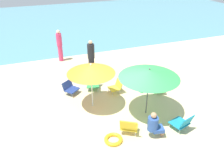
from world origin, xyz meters
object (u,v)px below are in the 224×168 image
umbrella_orange (91,69)px  beach_bag (143,88)px  person_a (60,45)px  beach_chair_c (129,126)px  beach_chair_b (93,82)px  person_b (154,124)px  swim_ring (113,139)px  umbrella_green (149,74)px  person_c (158,83)px  beach_chair_a (70,88)px  beach_chair_e (183,123)px  person_d (91,58)px  beach_chair_d (116,86)px

umbrella_orange → beach_bag: (2.26, 0.30, -1.38)m
person_a → beach_chair_c: bearing=-67.7°
beach_chair_b → person_b: person_b is taller
swim_ring → person_a: bearing=93.8°
umbrella_orange → umbrella_green: size_ratio=0.86×
person_c → beach_chair_a: bearing=178.9°
umbrella_orange → beach_chair_b: umbrella_orange is taller
beach_chair_e → person_d: person_d is taller
swim_ring → person_c: bearing=36.5°
beach_chair_b → person_b: 3.69m
beach_bag → person_a: bearing=120.8°
umbrella_green → beach_chair_b: umbrella_green is taller
person_a → person_c: bearing=-43.2°
beach_chair_d → person_c: size_ratio=0.57×
beach_chair_d → beach_bag: size_ratio=1.58×
beach_chair_e → swim_ring: size_ratio=1.27×
person_a → person_b: (1.72, -7.02, -0.40)m
beach_chair_b → beach_chair_e: bearing=45.6°
beach_chair_b → person_b: (0.93, -3.56, 0.15)m
beach_chair_a → beach_chair_d: size_ratio=1.37×
beach_chair_e → person_b: size_ratio=0.79×
beach_chair_e → person_b: 1.03m
beach_chair_b → person_b: bearing=32.0°
umbrella_green → person_a: 6.23m
beach_bag → beach_chair_c: bearing=-126.1°
person_c → person_d: bearing=148.3°
umbrella_orange → beach_chair_c: 2.38m
beach_chair_c → beach_chair_b: bearing=35.8°
umbrella_green → beach_chair_a: umbrella_green is taller
beach_chair_e → swim_ring: bearing=66.4°
beach_bag → person_b: bearing=-109.8°
beach_chair_d → person_a: bearing=-75.2°
beach_chair_d → swim_ring: 2.90m
beach_bag → umbrella_green: bearing=-112.2°
beach_chair_d → person_d: (-0.51, 1.89, 0.58)m
beach_chair_e → beach_bag: (-0.09, 2.63, -0.12)m
beach_chair_a → beach_chair_e: bearing=0.9°
beach_chair_b → beach_bag: beach_chair_b is taller
umbrella_orange → person_d: (0.69, 2.51, -0.69)m
beach_chair_c → person_d: size_ratio=0.42×
beach_chair_b → umbrella_orange: bearing=0.2°
beach_chair_a → swim_ring: beach_chair_a is taller
person_c → beach_chair_c: bearing=-118.5°
umbrella_orange → beach_chair_c: umbrella_orange is taller
person_d → beach_chair_b: bearing=-99.7°
beach_chair_d → person_a: size_ratio=0.32×
beach_chair_e → person_a: size_ratio=0.43×
person_d → person_b: bearing=-78.5°
beach_chair_c → beach_bag: size_ratio=2.08×
person_c → umbrella_green: bearing=-115.7°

